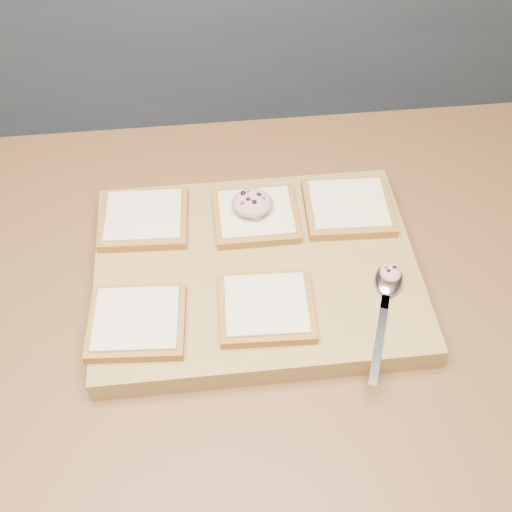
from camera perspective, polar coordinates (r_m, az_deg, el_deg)
The scene contains 12 objects.
ground at distance 1.72m, azimuth 5.05°, elevation -21.45°, with size 4.00×4.00×0.00m, color #515459.
island_counter at distance 1.30m, azimuth 6.44°, elevation -15.00°, with size 2.00×0.80×0.90m.
back_counter at distance 2.29m, azimuth -0.33°, elevation 19.42°, with size 3.60×0.62×0.94m.
cutting_board at distance 0.91m, azimuth -0.00°, elevation -1.38°, with size 0.45×0.34×0.04m, color #A28045.
bread_far_left at distance 0.96m, azimuth -9.92°, elevation 3.33°, with size 0.13×0.12×0.02m.
bread_far_center at distance 0.95m, azimuth -0.02°, elevation 3.63°, with size 0.12×0.11×0.02m.
bread_far_right at distance 0.97m, azimuth 8.19°, elevation 4.34°, with size 0.13×0.12×0.02m.
bread_near_left at distance 0.84m, azimuth -10.56°, elevation -5.72°, with size 0.13×0.12×0.02m.
bread_near_center at distance 0.84m, azimuth 0.91°, elevation -4.57°, with size 0.13×0.12×0.02m.
tuna_salad_dollop at distance 0.93m, azimuth -0.34°, elevation 4.75°, with size 0.06×0.06×0.03m.
spoon at distance 0.88m, azimuth 11.60°, elevation -2.77°, with size 0.09×0.19×0.01m.
spoon_salad at distance 0.88m, azimuth 11.86°, elevation -1.44°, with size 0.03×0.03×0.02m.
Camera 1 is at (-0.20, -0.53, 1.63)m, focal length 45.00 mm.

